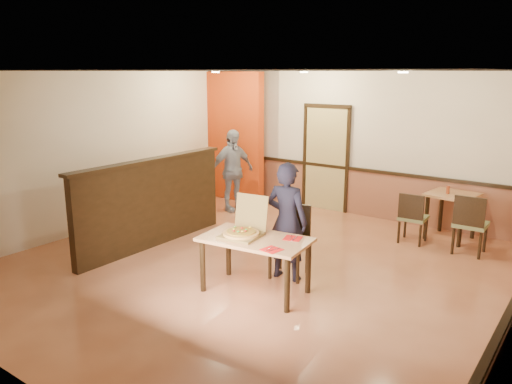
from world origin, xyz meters
TOP-DOWN VIEW (x-y plane):
  - floor at (0.00, 0.00)m, footprint 7.00×7.00m
  - ceiling at (0.00, 0.00)m, footprint 7.00×7.00m
  - wall_back at (0.00, 3.50)m, footprint 7.00×0.00m
  - wall_left at (-3.50, 0.00)m, footprint 0.00×7.00m
  - wainscot_back at (0.00, 3.47)m, footprint 7.00×0.04m
  - chair_rail_back at (0.00, 3.45)m, footprint 7.00×0.06m
  - back_door at (-0.80, 3.46)m, footprint 0.90×0.06m
  - booth_partition at (-2.00, -0.20)m, footprint 0.20×3.10m
  - red_accent_panel at (-2.90, 3.00)m, footprint 1.60×0.20m
  - spot_a at (-2.30, 1.80)m, footprint 0.14×0.14m
  - spot_b at (-0.80, 2.50)m, footprint 0.14×0.14m
  - spot_c at (1.40, 1.50)m, footprint 0.14×0.14m
  - main_table at (0.41, -0.67)m, footprint 1.45×0.94m
  - diner_chair at (0.46, 0.10)m, footprint 0.58×0.58m
  - side_chair_left at (1.40, 2.39)m, footprint 0.45×0.45m
  - side_chair_right at (2.30, 2.38)m, footprint 0.49×0.49m
  - side_table at (1.85, 3.01)m, footprint 0.83×0.83m
  - diner at (0.49, -0.05)m, footprint 0.63×0.44m
  - passerby at (-2.27, 2.23)m, footprint 0.70×1.06m
  - pizza_box at (0.23, -0.69)m, footprint 0.53×0.61m
  - pizza at (0.24, -0.74)m, footprint 0.53×0.53m
  - napkin_near at (0.82, -0.90)m, footprint 0.24×0.24m
  - napkin_far at (0.80, -0.40)m, footprint 0.27×0.27m
  - condiment at (1.78, 2.94)m, footprint 0.06×0.06m

SIDE VIEW (x-z plane):
  - floor at x=0.00m, z-range 0.00..0.00m
  - wainscot_back at x=0.00m, z-range 0.00..0.90m
  - side_chair_left at x=1.40m, z-range 0.04..0.90m
  - side_chair_right at x=2.30m, z-range 0.04..1.00m
  - diner_chair at x=0.46m, z-range 0.05..1.03m
  - side_table at x=1.85m, z-range 0.22..1.01m
  - main_table at x=0.41m, z-range 0.26..0.99m
  - booth_partition at x=-2.00m, z-range 0.01..1.46m
  - napkin_near at x=0.82m, z-range 0.73..0.74m
  - napkin_far at x=0.80m, z-range 0.73..0.74m
  - pizza at x=0.24m, z-range 0.77..0.80m
  - pizza_box at x=0.23m, z-range 0.55..1.04m
  - diner at x=0.49m, z-range 0.00..1.63m
  - passerby at x=-2.27m, z-range 0.00..1.67m
  - condiment at x=1.78m, z-range 0.79..0.93m
  - chair_rail_back at x=0.00m, z-range 0.89..0.95m
  - back_door at x=-0.80m, z-range 0.00..2.10m
  - red_accent_panel at x=-2.90m, z-range 0.01..2.79m
  - wall_back at x=0.00m, z-range -2.10..4.90m
  - wall_left at x=-3.50m, z-range -2.10..4.90m
  - spot_a at x=-2.30m, z-range 2.77..2.79m
  - spot_b at x=-0.80m, z-range 2.77..2.79m
  - spot_c at x=1.40m, z-range 2.77..2.79m
  - ceiling at x=0.00m, z-range 2.80..2.80m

